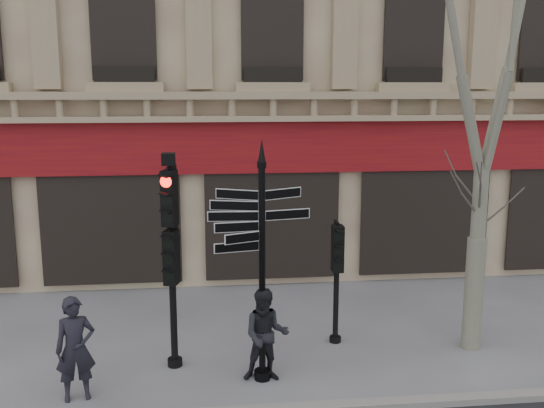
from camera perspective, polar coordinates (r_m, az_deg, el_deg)
The scene contains 8 objects.
ground at distance 11.34m, azimuth 2.86°, elevation -15.44°, with size 80.00×80.00×0.00m, color slate.
kerb at distance 10.10m, azimuth 4.19°, elevation -18.62°, with size 80.00×0.25×0.12m, color gray.
fingerpost at distance 10.10m, azimuth -0.95°, elevation -1.68°, with size 1.79×1.79×4.21m.
traffic_signal_main at distance 10.83m, azimuth -9.50°, elevation -2.88°, with size 0.50×0.42×3.92m.
traffic_signal_secondary at distance 11.99m, azimuth 6.12°, elevation -5.38°, with size 0.41×0.30×2.41m.
plane_tree at distance 11.88m, azimuth 19.92°, elevation 15.08°, with size 3.23×3.23×8.59m.
pedestrian_a at distance 10.57m, azimuth -18.02°, elevation -12.84°, with size 0.63×0.42×1.74m, color black.
pedestrian_b at distance 10.70m, azimuth -0.57°, elevation -12.23°, with size 0.81×0.63×1.66m, color black.
Camera 1 is at (-1.66, -10.03, 5.02)m, focal length 40.00 mm.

